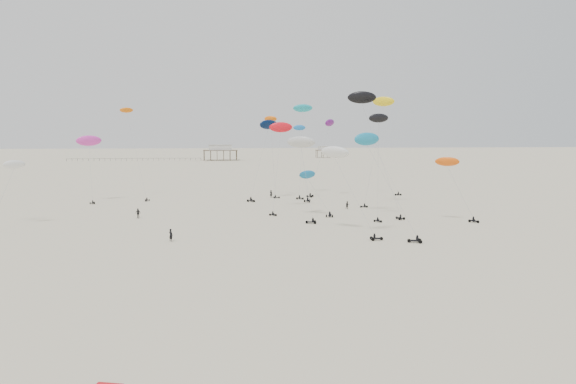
{
  "coord_description": "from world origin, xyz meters",
  "views": [
    {
      "loc": [
        -10.99,
        -1.04,
        16.3
      ],
      "look_at": [
        0.0,
        88.0,
        7.0
      ],
      "focal_mm": 35.0,
      "sensor_mm": 36.0,
      "label": 1
    }
  ],
  "objects": [
    {
      "name": "ground_plane",
      "position": [
        0.0,
        200.0,
        0.0
      ],
      "size": [
        900.0,
        900.0,
        0.0
      ],
      "primitive_type": "plane",
      "color": "beige"
    },
    {
      "name": "pavilion_main",
      "position": [
        -10.0,
        350.0,
        4.22
      ],
      "size": [
        21.0,
        13.0,
        9.8
      ],
      "color": "brown",
      "rests_on": "ground"
    },
    {
      "name": "pavilion_small",
      "position": [
        60.0,
        380.0,
        3.49
      ],
      "size": [
        9.0,
        7.0,
        8.0
      ],
      "color": "brown",
      "rests_on": "ground"
    },
    {
      "name": "pier_fence",
      "position": [
        -62.0,
        350.0,
        0.77
      ],
      "size": [
        80.2,
        0.2,
        1.5
      ],
      "color": "black",
      "rests_on": "ground"
    },
    {
      "name": "rig_0",
      "position": [
        32.43,
        98.5,
        8.55
      ],
      "size": [
        7.91,
        5.68,
        12.28
      ],
      "rotation": [
        0.0,
        0.0,
        3.54
      ],
      "color": "black",
      "rests_on": "ground"
    },
    {
      "name": "rig_1",
      "position": [
        9.8,
        135.47,
        8.76
      ],
      "size": [
        3.67,
        11.0,
        19.03
      ],
      "rotation": [
        0.0,
        0.0,
        5.71
      ],
      "color": "black",
      "rests_on": "ground"
    },
    {
      "name": "rig_3",
      "position": [
        -32.95,
        146.32,
        16.35
      ],
      "size": [
        8.61,
        14.01,
        25.06
      ],
      "rotation": [
        0.0,
        0.0,
        2.91
      ],
      "color": "black",
      "rests_on": "ground"
    },
    {
      "name": "rig_4",
      "position": [
        2.19,
        119.74,
        15.85
      ],
      "size": [
        6.35,
        13.42,
        20.25
      ],
      "rotation": [
        0.0,
        0.0,
        3.77
      ],
      "color": "black",
      "rests_on": "ground"
    },
    {
      "name": "rig_5",
      "position": [
        8.15,
        110.27,
        5.61
      ],
      "size": [
        6.84,
        8.24,
        9.63
      ],
      "rotation": [
        0.0,
        0.0,
        5.94
      ],
      "color": "black",
      "rests_on": "ground"
    },
    {
      "name": "rig_6",
      "position": [
        0.6,
        137.97,
        15.56
      ],
      "size": [
        8.86,
        9.48,
        20.03
      ],
      "rotation": [
        0.0,
        0.0,
        3.79
      ],
      "color": "black",
      "rests_on": "ground"
    },
    {
      "name": "rig_7",
      "position": [
        2.66,
        142.71,
        14.4
      ],
      "size": [
        3.72,
        5.86,
        21.03
      ],
      "rotation": [
        0.0,
        0.0,
        4.63
      ],
      "color": "black",
      "rests_on": "ground"
    },
    {
      "name": "rig_8",
      "position": [
        17.98,
        107.47,
        20.57
      ],
      "size": [
        9.98,
        9.41,
        25.07
      ],
      "rotation": [
        0.0,
        0.0,
        0.41
      ],
      "color": "black",
      "rests_on": "ground"
    },
    {
      "name": "rig_9",
      "position": [
        13.96,
        84.69,
        11.73
      ],
      "size": [
        9.51,
        10.03,
        17.29
      ],
      "rotation": [
        0.0,
        0.0,
        1.33
      ],
      "color": "black",
      "rests_on": "ground"
    },
    {
      "name": "rig_11",
      "position": [
        -48.13,
        102.84,
        7.6
      ],
      "size": [
        5.88,
        6.1,
        11.82
      ],
      "rotation": [
        0.0,
        0.0,
        4.98
      ],
      "color": "black",
      "rests_on": "ground"
    },
    {
      "name": "rig_12",
      "position": [
        32.62,
        147.71,
        10.39
      ],
      "size": [
        8.16,
        10.06,
        16.24
      ],
      "rotation": [
        0.0,
        0.0,
        2.0
      ],
      "color": "black",
      "rests_on": "ground"
    },
    {
      "name": "rig_13",
      "position": [
        25.79,
        123.77,
        21.11
      ],
      "size": [
        8.99,
        7.39,
        24.95
      ],
      "rotation": [
        0.0,
        0.0,
        1.81
      ],
      "color": "black",
      "rests_on": "ground"
    },
    {
      "name": "rig_14",
      "position": [
        8.87,
        89.16,
        11.34
      ],
      "size": [
        8.5,
        12.18,
        15.71
      ],
      "rotation": [
        0.0,
        0.0,
        4.65
      ],
      "color": "black",
      "rests_on": "ground"
    },
    {
      "name": "rig_15",
      "position": [
        -41.99,
        139.32,
        13.68
      ],
      "size": [
        6.47,
        9.29,
        16.28
      ],
      "rotation": [
        0.0,
        0.0,
        -0.15
      ],
      "color": "black",
      "rests_on": "ground"
    },
    {
      "name": "rig_16",
      "position": [
        16.21,
        142.51,
        13.86
      ],
      "size": [
        8.55,
        5.17,
        20.3
      ],
      "rotation": [
        0.0,
        0.0,
        5.49
      ],
      "color": "black",
      "rests_on": "ground"
    },
    {
      "name": "rig_17",
      "position": [
        5.03,
        106.06,
        12.87
      ],
      "size": [
        6.27,
        11.43,
        16.63
      ],
      "rotation": [
        0.0,
        0.0,
        1.43
      ],
      "color": "black",
      "rests_on": "ground"
    },
    {
      "name": "rig_18",
      "position": [
        19.47,
        103.96,
        15.57
      ],
      "size": [
        4.5,
        8.07,
        20.36
      ],
      "rotation": [
        0.0,
        0.0,
        3.6
      ],
      "color": "black",
      "rests_on": "ground"
    },
    {
      "name": "rig_20",
      "position": [
        11.25,
        147.78,
        20.25
      ],
      "size": [
        6.6,
        15.29,
        25.55
      ],
      "rotation": [
        0.0,
        0.0,
        3.94
      ],
      "color": "black",
      "rests_on": "ground"
    },
    {
      "name": "spectator_0",
      "position": [
        -18.4,
        84.75,
        0.0
      ],
      "size": [
        1.0,
        0.97,
        2.28
      ],
      "primitive_type": "imported",
      "rotation": [
        0.0,
        0.0,
        2.44
      ],
      "color": "black",
      "rests_on": "ground"
    },
    {
      "name": "spectator_1",
      "position": [
        16.71,
        117.62,
        0.0
      ],
      "size": [
        1.01,
        0.62,
        2.01
      ],
      "primitive_type": "imported",
      "rotation": [
        0.0,
        0.0,
        6.34
      ],
      "color": "black",
      "rests_on": "ground"
    },
    {
      "name": "spectator_2",
      "position": [
        -26.73,
        109.62,
        0.0
      ],
      "size": [
        1.49,
        1.15,
        2.24
      ],
      "primitive_type": "imported",
      "rotation": [
        0.0,
        0.0,
        5.9
      ],
      "color": "black",
      "rests_on": "ground"
    },
    {
      "name": "spectator_3",
      "position": [
        2.26,
        142.0,
        0.0
      ],
      "size": [
        1.0,
        0.93,
        2.28
      ],
      "primitive_type": "imported",
      "rotation": [
        0.0,
        0.0,
        2.56
      ],
      "color": "black",
      "rests_on": "ground"
    }
  ]
}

